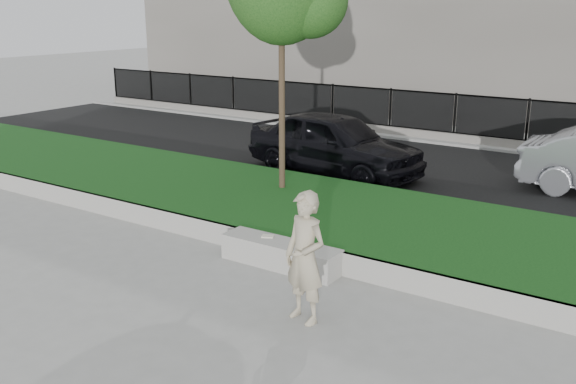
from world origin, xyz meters
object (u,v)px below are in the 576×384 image
Objects in this scene: book at (268,236)px; man at (305,258)px; car_dark at (334,143)px; stone_bench at (281,254)px.

man is at bearing -66.18° from book.
book is at bearing 151.44° from man.
car_dark reaches higher than book.
stone_bench is 0.45× the size of car_dark.
book is at bearing -152.75° from car_dark.
car_dark is at bearing 111.53° from stone_bench.
stone_bench is 1.15× the size of man.
man is at bearing -45.89° from stone_bench.
man reaches higher than car_dark.
car_dark is (-1.94, 5.65, 0.40)m from book.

